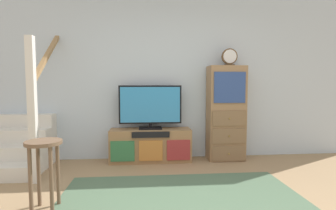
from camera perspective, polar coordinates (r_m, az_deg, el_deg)
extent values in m
cube|color=silver|center=(4.36, -0.02, 6.22)|extent=(6.40, 0.12, 2.70)
cube|color=#4C664C|center=(2.78, 3.53, -21.23)|extent=(2.60, 1.80, 0.01)
cube|color=#997047|center=(4.19, -3.85, -8.75)|extent=(1.27, 0.36, 0.52)
cube|color=#337042|center=(4.03, -9.92, -9.95)|extent=(0.36, 0.02, 0.31)
cube|color=#BC7533|center=(4.02, -3.79, -9.95)|extent=(0.36, 0.02, 0.31)
cube|color=maroon|center=(4.05, 2.32, -9.83)|extent=(0.36, 0.02, 0.31)
cube|color=black|center=(3.96, -3.81, -6.52)|extent=(0.57, 0.02, 0.09)
cube|color=black|center=(4.16, -3.87, -5.06)|extent=(0.36, 0.22, 0.02)
cylinder|color=black|center=(4.15, -3.88, -4.49)|extent=(0.05, 0.05, 0.06)
cube|color=black|center=(4.11, -3.90, 0.09)|extent=(0.98, 0.05, 0.61)
cube|color=#338CCC|center=(4.09, -3.89, 0.06)|extent=(0.93, 0.01, 0.56)
cube|color=#93704C|center=(4.32, 12.54, -1.74)|extent=(0.58, 0.34, 1.52)
cube|color=brown|center=(4.26, 13.14, -10.30)|extent=(0.53, 0.02, 0.23)
sphere|color=olive|center=(4.24, 13.21, -10.36)|extent=(0.03, 0.03, 0.03)
cube|color=brown|center=(4.20, 13.20, -6.63)|extent=(0.53, 0.02, 0.23)
sphere|color=olive|center=(4.18, 13.28, -6.68)|extent=(0.03, 0.03, 0.03)
cube|color=brown|center=(4.15, 13.27, -2.86)|extent=(0.53, 0.02, 0.23)
sphere|color=olive|center=(4.14, 13.35, -2.90)|extent=(0.03, 0.03, 0.03)
cube|color=#2D4784|center=(4.12, 13.38, 3.77)|extent=(0.49, 0.02, 0.48)
cube|color=#4C3823|center=(4.30, 13.28, 8.50)|extent=(0.15, 0.08, 0.02)
cylinder|color=brown|center=(4.31, 13.32, 10.31)|extent=(0.25, 0.04, 0.25)
cylinder|color=silver|center=(4.29, 13.43, 10.34)|extent=(0.21, 0.01, 0.21)
cube|color=silver|center=(4.25, -31.52, -10.17)|extent=(0.90, 0.26, 0.38)
cube|color=silver|center=(4.45, -30.06, -8.20)|extent=(0.90, 0.26, 0.57)
cube|color=silver|center=(4.67, -28.75, -6.41)|extent=(0.90, 0.26, 0.76)
cube|color=silver|center=(4.89, -27.56, -4.78)|extent=(0.90, 0.26, 0.95)
cube|color=silver|center=(3.57, -27.58, -1.09)|extent=(0.09, 0.09, 1.80)
cube|color=#9E7547|center=(4.19, -24.50, 10.70)|extent=(0.06, 1.33, 0.99)
cylinder|color=brown|center=(2.81, -27.92, -14.51)|extent=(0.04, 0.04, 0.64)
cylinder|color=brown|center=(2.75, -24.20, -14.84)|extent=(0.04, 0.04, 0.64)
cylinder|color=brown|center=(2.98, -26.48, -13.42)|extent=(0.04, 0.04, 0.64)
cylinder|color=brown|center=(2.91, -22.95, -13.68)|extent=(0.04, 0.04, 0.64)
cylinder|color=brown|center=(2.77, -25.61, -7.42)|extent=(0.34, 0.34, 0.03)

